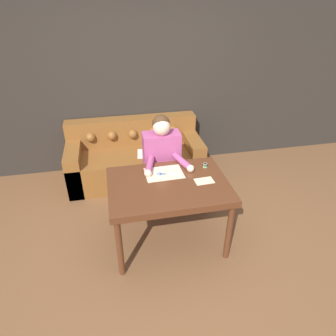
{
  "coord_description": "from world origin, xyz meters",
  "views": [
    {
      "loc": [
        -0.52,
        -2.3,
        2.44
      ],
      "look_at": [
        0.01,
        0.26,
        0.86
      ],
      "focal_mm": 32.0,
      "sensor_mm": 36.0,
      "label": 1
    }
  ],
  "objects_px": {
    "person": "(162,164)",
    "thread_spool": "(205,165)",
    "dining_table": "(168,190)",
    "couch": "(135,158)",
    "scissors": "(163,174)"
  },
  "relations": [
    {
      "from": "person",
      "to": "scissors",
      "type": "distance_m",
      "value": 0.45
    },
    {
      "from": "dining_table",
      "to": "person",
      "type": "xyz_separation_m",
      "value": [
        0.05,
        0.6,
        -0.05
      ]
    },
    {
      "from": "person",
      "to": "thread_spool",
      "type": "xyz_separation_m",
      "value": [
        0.41,
        -0.37,
        0.15
      ]
    },
    {
      "from": "couch",
      "to": "person",
      "type": "distance_m",
      "value": 0.9
    },
    {
      "from": "couch",
      "to": "thread_spool",
      "type": "bearing_deg",
      "value": -60.46
    },
    {
      "from": "couch",
      "to": "thread_spool",
      "type": "relative_size",
      "value": 41.82
    },
    {
      "from": "couch",
      "to": "thread_spool",
      "type": "distance_m",
      "value": 1.43
    },
    {
      "from": "dining_table",
      "to": "thread_spool",
      "type": "height_order",
      "value": "thread_spool"
    },
    {
      "from": "couch",
      "to": "person",
      "type": "bearing_deg",
      "value": -72.38
    },
    {
      "from": "dining_table",
      "to": "scissors",
      "type": "bearing_deg",
      "value": 96.87
    },
    {
      "from": "person",
      "to": "thread_spool",
      "type": "bearing_deg",
      "value": -42.26
    },
    {
      "from": "dining_table",
      "to": "thread_spool",
      "type": "bearing_deg",
      "value": 26.69
    },
    {
      "from": "thread_spool",
      "to": "couch",
      "type": "bearing_deg",
      "value": 119.54
    },
    {
      "from": "dining_table",
      "to": "thread_spool",
      "type": "relative_size",
      "value": 26.78
    },
    {
      "from": "dining_table",
      "to": "scissors",
      "type": "relative_size",
      "value": 6.16
    }
  ]
}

